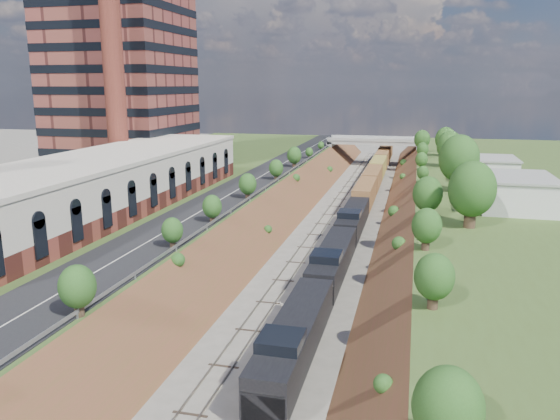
{
  "coord_description": "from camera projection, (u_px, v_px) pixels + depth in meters",
  "views": [
    {
      "loc": [
        10.65,
        -23.18,
        20.8
      ],
      "look_at": [
        -4.92,
        39.2,
        6.0
      ],
      "focal_mm": 35.0,
      "sensor_mm": 36.0,
      "label": 1
    }
  ],
  "objects": [
    {
      "name": "freight_train",
      "position": [
        368.0,
        187.0,
        99.16
      ],
      "size": [
        2.98,
        136.12,
        4.55
      ],
      "color": "black",
      "rests_on": "ground"
    },
    {
      "name": "platform_left",
      "position": [
        150.0,
        195.0,
        93.05
      ],
      "size": [
        44.0,
        180.0,
        5.0
      ],
      "primitive_type": "cube",
      "color": "#405523",
      "rests_on": "ground"
    },
    {
      "name": "road",
      "position": [
        248.0,
        184.0,
        88.35
      ],
      "size": [
        8.0,
        180.0,
        0.1
      ],
      "primitive_type": "cube",
      "color": "black",
      "rests_on": "platform_left"
    },
    {
      "name": "embankment_right",
      "position": [
        414.0,
        224.0,
        83.23
      ],
      "size": [
        10.0,
        180.0,
        10.0
      ],
      "primitive_type": "cube",
      "rotation": [
        0.0,
        0.79,
        0.0
      ],
      "color": "brown",
      "rests_on": "ground"
    },
    {
      "name": "commercial_building",
      "position": [
        103.0,
        183.0,
        69.72
      ],
      "size": [
        14.3,
        62.3,
        7.0
      ],
      "color": "brown",
      "rests_on": "platform_left"
    },
    {
      "name": "white_building_near",
      "position": [
        515.0,
        193.0,
        71.15
      ],
      "size": [
        9.0,
        12.0,
        4.0
      ],
      "primitive_type": "cube",
      "color": "silver",
      "rests_on": "platform_right"
    },
    {
      "name": "highrise_tower",
      "position": [
        117.0,
        17.0,
        100.17
      ],
      "size": [
        22.0,
        22.0,
        53.9
      ],
      "color": "brown",
      "rests_on": "platform_left"
    },
    {
      "name": "white_building_far",
      "position": [
        490.0,
        170.0,
        92.11
      ],
      "size": [
        8.0,
        10.0,
        3.6
      ],
      "primitive_type": "cube",
      "color": "silver",
      "rests_on": "platform_right"
    },
    {
      "name": "rail_right_track",
      "position": [
        359.0,
        220.0,
        85.19
      ],
      "size": [
        1.58,
        180.0,
        0.18
      ],
      "primitive_type": "cube",
      "color": "gray",
      "rests_on": "ground"
    },
    {
      "name": "smokestack",
      "position": [
        113.0,
        57.0,
        84.93
      ],
      "size": [
        3.2,
        3.2,
        40.0
      ],
      "primitive_type": "cylinder",
      "color": "brown",
      "rests_on": "platform_left"
    },
    {
      "name": "guardrail",
      "position": [
        272.0,
        182.0,
        87.08
      ],
      "size": [
        0.1,
        171.0,
        0.7
      ],
      "color": "#99999E",
      "rests_on": "platform_left"
    },
    {
      "name": "rail_left_track",
      "position": [
        326.0,
        219.0,
        86.42
      ],
      "size": [
        1.58,
        180.0,
        0.18
      ],
      "primitive_type": "cube",
      "color": "gray",
      "rests_on": "ground"
    },
    {
      "name": "overpass",
      "position": [
        374.0,
        147.0,
        143.34
      ],
      "size": [
        24.5,
        8.3,
        7.4
      ],
      "color": "gray",
      "rests_on": "ground"
    },
    {
      "name": "tree_right_large",
      "position": [
        472.0,
        190.0,
        60.8
      ],
      "size": [
        5.25,
        5.25,
        7.61
      ],
      "color": "#473323",
      "rests_on": "platform_right"
    },
    {
      "name": "embankment_left",
      "position": [
        275.0,
        216.0,
        88.42
      ],
      "size": [
        10.0,
        180.0,
        10.0
      ],
      "primitive_type": "cube",
      "rotation": [
        0.0,
        0.79,
        0.0
      ],
      "color": "brown",
      "rests_on": "ground"
    },
    {
      "name": "tree_left_crest",
      "position": [
        155.0,
        241.0,
        49.21
      ],
      "size": [
        2.45,
        2.45,
        3.55
      ],
      "color": "#473323",
      "rests_on": "platform_left"
    }
  ]
}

